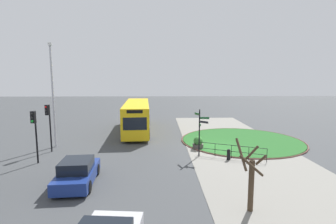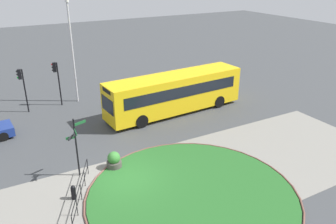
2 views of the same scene
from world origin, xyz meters
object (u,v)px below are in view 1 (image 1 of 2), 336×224
bollard_foreground (229,154)px  traffic_light_far (34,125)px  planter_near_signpost (198,143)px  bus_yellow (137,116)px  street_tree_bare (251,178)px  car_near_lane (77,173)px  traffic_light_near (48,118)px  lamppost_tall (53,92)px  signpost_directional (200,129)px

bollard_foreground → traffic_light_far: traffic_light_far is taller
traffic_light_far → planter_near_signpost: bearing=109.4°
bus_yellow → street_tree_bare: bearing=17.1°
traffic_light_far → car_near_lane: bearing=51.8°
traffic_light_near → planter_near_signpost: (0.50, -11.60, -2.25)m
bollard_foreground → traffic_light_far: bearing=91.8°
car_near_lane → lamppost_tall: 9.64m
planter_near_signpost → bollard_foreground: bearing=-148.2°
bollard_foreground → bus_yellow: (10.10, 7.32, 1.26)m
bollard_foreground → planter_near_signpost: size_ratio=0.76×
traffic_light_near → street_tree_bare: (-9.22, -12.42, -1.22)m
car_near_lane → street_tree_bare: bearing=-114.4°
planter_near_signpost → street_tree_bare: (-9.72, -0.81, 1.03)m
planter_near_signpost → traffic_light_far: bearing=105.8°
car_near_lane → planter_near_signpost: size_ratio=3.90×
signpost_directional → bollard_foreground: 2.68m
signpost_directional → traffic_light_far: size_ratio=0.98×
planter_near_signpost → street_tree_bare: bearing=-175.2°
lamppost_tall → street_tree_bare: (-10.78, -12.63, -3.05)m
traffic_light_near → planter_near_signpost: size_ratio=3.55×
signpost_directional → planter_near_signpost: signpost_directional is taller
street_tree_bare → lamppost_tall: bearing=49.5°
car_near_lane → traffic_light_near: bearing=29.5°
signpost_directional → street_tree_bare: bearing=-172.7°
planter_near_signpost → car_near_lane: bearing=131.4°
planter_near_signpost → traffic_light_near: bearing=92.5°
signpost_directional → car_near_lane: signpost_directional is taller
lamppost_tall → planter_near_signpost: size_ratio=8.16×
bus_yellow → planter_near_signpost: 9.25m
signpost_directional → bus_yellow: bearing=30.2°
signpost_directional → lamppost_tall: (3.06, 11.64, 2.46)m
traffic_light_near → lamppost_tall: bearing=-156.3°
traffic_light_near → bus_yellow: bearing=158.2°
signpost_directional → lamppost_tall: lamppost_tall is taller
bollard_foreground → bus_yellow: size_ratio=0.07×
traffic_light_near → street_tree_bare: traffic_light_near is taller
traffic_light_far → street_tree_bare: 13.84m
lamppost_tall → street_tree_bare: bearing=-130.5°
bus_yellow → planter_near_signpost: (-7.28, -5.58, -1.20)m
bus_yellow → car_near_lane: bus_yellow is taller
traffic_light_far → planter_near_signpost: traffic_light_far is taller
signpost_directional → traffic_light_far: 11.25m
bus_yellow → traffic_light_far: traffic_light_far is taller
bus_yellow → car_near_lane: 14.09m
bus_yellow → planter_near_signpost: bus_yellow is taller
car_near_lane → traffic_light_near: traffic_light_near is taller
lamppost_tall → traffic_light_near: bearing=-172.2°
signpost_directional → planter_near_signpost: 2.57m
car_near_lane → lamppost_tall: size_ratio=0.48×
traffic_light_far → planter_near_signpost: 11.99m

